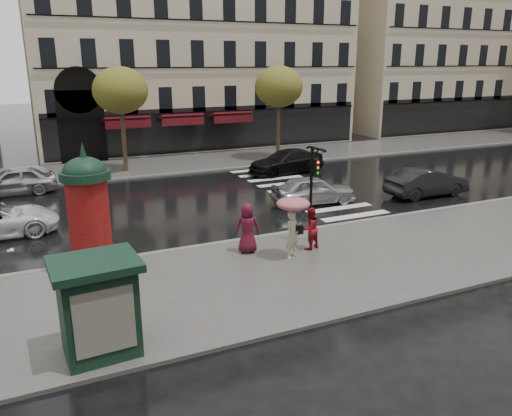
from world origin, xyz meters
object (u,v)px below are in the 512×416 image
man_burgundy (247,228)px  newsstand (98,306)px  car_black (286,162)px  morris_column (89,210)px  car_far_silver (13,181)px  woman_umbrella (293,217)px  traffic_light (313,185)px  woman_red (310,228)px  car_silver (313,190)px  car_darkgrey (427,182)px

man_burgundy → newsstand: 7.48m
car_black → newsstand: bearing=-45.6°
morris_column → car_far_silver: 12.77m
man_burgundy → car_black: 14.36m
woman_umbrella → traffic_light: 2.09m
woman_red → newsstand: (-8.13, -3.96, 0.43)m
car_silver → car_darkgrey: size_ratio=0.93×
newsstand → car_silver: 15.17m
woman_red → traffic_light: traffic_light is taller
woman_red → car_silver: 6.72m
woman_umbrella → traffic_light: (1.52, 1.24, 0.73)m
woman_umbrella → man_burgundy: (-1.27, 1.13, -0.58)m
woman_umbrella → car_silver: 7.71m
woman_red → car_far_silver: size_ratio=0.37×
woman_umbrella → car_far_silver: woman_umbrella is taller
traffic_light → car_darkgrey: bearing=21.7°
woman_umbrella → man_burgundy: size_ratio=1.23×
woman_red → car_darkgrey: bearing=-173.1°
woman_umbrella → car_black: 14.72m
morris_column → car_black: size_ratio=0.85×
woman_red → newsstand: bearing=8.4°
woman_red → morris_column: morris_column is taller
woman_red → car_silver: (3.54, 5.70, -0.21)m
woman_red → traffic_light: (0.53, 0.77, 1.43)m
car_far_silver → car_black: bearing=83.0°
car_black → car_silver: bearing=-22.7°
traffic_light → woman_red: bearing=-124.3°
car_silver → car_darkgrey: car_darkgrey is taller
traffic_light → car_darkgrey: 10.12m
woman_red → traffic_light: size_ratio=0.44×
traffic_light → car_silver: bearing=58.5°
woman_red → car_darkgrey: 10.78m
newsstand → woman_red: bearing=26.0°
woman_umbrella → man_burgundy: bearing=138.4°
woman_umbrella → car_darkgrey: woman_umbrella is taller
car_far_silver → car_darkgrey: bearing=62.3°
woman_red → newsstand: 9.06m
woman_red → morris_column: bearing=-28.2°
newsstand → car_far_silver: (-2.13, 17.82, -0.61)m
morris_column → car_darkgrey: bearing=9.8°
car_black → car_far_silver: size_ratio=1.16×
morris_column → traffic_light: (8.18, -0.67, 0.15)m
newsstand → traffic_light: bearing=28.7°
woman_red → car_far_silver: bearing=-71.1°
newsstand → car_black: (13.78, 16.60, -0.62)m
woman_umbrella → car_silver: size_ratio=0.54×
man_burgundy → woman_umbrella: bearing=153.7°
newsstand → car_far_silver: bearing=96.8°
morris_column → car_darkgrey: morris_column is taller
woman_red → car_silver: bearing=-139.4°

